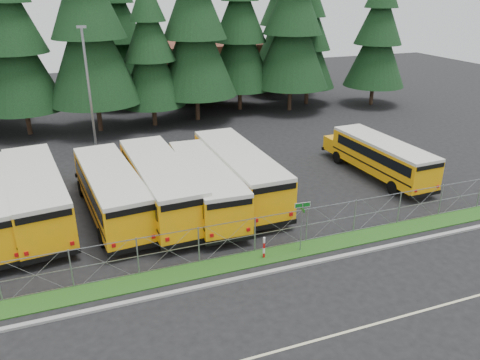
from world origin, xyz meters
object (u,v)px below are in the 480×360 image
bus_4 (205,185)px  street_sign (302,216)px  bus_3 (159,185)px  bus_2 (111,192)px  bus_1 (36,196)px  light_standard (89,88)px  bus_5 (237,173)px  striped_bollard (264,248)px  bus_east (379,158)px

bus_4 → street_sign: size_ratio=4.12×
bus_4 → bus_3: bearing=167.1°
bus_4 → street_sign: (3.18, -6.73, 0.51)m
bus_2 → street_sign: bus_2 is taller
bus_1 → street_sign: size_ratio=4.35×
bus_1 → light_standard: (4.12, 10.66, 3.90)m
bus_2 → bus_3: bearing=-8.9°
bus_2 → bus_4: size_ratio=1.01×
bus_5 → bus_4: bearing=-159.2°
bus_4 → bus_5: (2.47, 0.98, 0.09)m
bus_2 → striped_bollard: 10.14m
bus_east → bus_4: bearing=-179.8°
bus_5 → street_sign: 7.76m
bus_3 → light_standard: light_standard is taller
bus_2 → bus_east: bus_2 is taller
bus_3 → street_sign: bearing=-54.7°
light_standard → bus_east: bearing=-32.0°
bus_3 → bus_east: bearing=-3.0°
bus_3 → bus_5: 5.14m
street_sign → striped_bollard: (-2.05, 0.03, -1.43)m
bus_5 → bus_2: bearing=179.7°
bus_1 → bus_2: 4.20m
light_standard → street_sign: bearing=-65.5°
bus_1 → bus_5: (12.12, -0.74, 0.01)m
bus_2 → bus_east: (18.76, -0.21, -0.16)m
bus_5 → bus_east: bearing=-2.6°
bus_5 → bus_east: 10.76m
bus_east → street_sign: 12.49m
bus_1 → striped_bollard: size_ratio=10.20×
bus_1 → striped_bollard: (10.78, -8.42, -1.00)m
bus_2 → striped_bollard: bearing=-54.1°
bus_5 → striped_bollard: 7.86m
bus_1 → bus_4: bearing=-17.1°
bus_1 → bus_4: (9.65, -1.72, -0.09)m
bus_3 → street_sign: bus_3 is taller
bus_1 → bus_4: bus_1 is taller
bus_3 → striped_bollard: (3.79, -7.41, -1.03)m
bus_2 → light_standard: size_ratio=1.16×
bus_1 → striped_bollard: bus_1 is taller
bus_1 → striped_bollard: bearing=-45.0°
bus_1 → light_standard: 12.07m
bus_2 → bus_5: (8.00, 0.09, 0.07)m
bus_5 → street_sign: bus_5 is taller
bus_2 → bus_5: size_ratio=0.96×
bus_5 → light_standard: size_ratio=1.21×
bus_2 → bus_4: 5.61m
bus_east → striped_bollard: bus_east is taller
bus_4 → street_sign: bus_4 is taller
bus_east → light_standard: 22.49m
bus_1 → bus_3: (6.99, -1.01, 0.02)m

